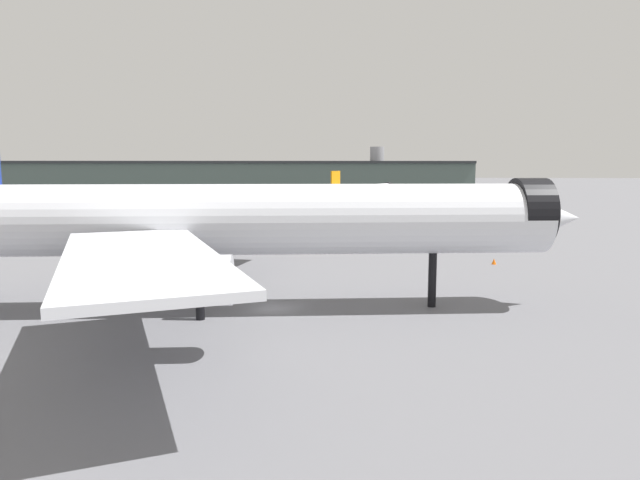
{
  "coord_description": "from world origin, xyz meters",
  "views": [
    {
      "loc": [
        7.19,
        -47.07,
        12.3
      ],
      "look_at": [
        4.01,
        0.42,
        5.89
      ],
      "focal_mm": 32.02,
      "sensor_mm": 36.0,
      "label": 1
    }
  ],
  "objects_px": {
    "service_truck_front": "(288,237)",
    "airliner_far_taxiway": "(362,192)",
    "traffic_cone_near_nose": "(494,261)",
    "airliner_near_gate": "(231,221)"
  },
  "relations": [
    {
      "from": "airliner_far_taxiway",
      "to": "traffic_cone_near_nose",
      "type": "relative_size",
      "value": 48.81
    },
    {
      "from": "service_truck_front",
      "to": "airliner_far_taxiway",
      "type": "bearing_deg",
      "value": -178.33
    },
    {
      "from": "airliner_near_gate",
      "to": "airliner_far_taxiway",
      "type": "bearing_deg",
      "value": 77.24
    },
    {
      "from": "airliner_far_taxiway",
      "to": "service_truck_front",
      "type": "relative_size",
      "value": 6.08
    },
    {
      "from": "airliner_near_gate",
      "to": "traffic_cone_near_nose",
      "type": "height_order",
      "value": "airliner_near_gate"
    },
    {
      "from": "service_truck_front",
      "to": "traffic_cone_near_nose",
      "type": "distance_m",
      "value": 29.43
    },
    {
      "from": "airliner_near_gate",
      "to": "service_truck_front",
      "type": "distance_m",
      "value": 36.05
    },
    {
      "from": "airliner_far_taxiway",
      "to": "traffic_cone_near_nose",
      "type": "height_order",
      "value": "airliner_far_taxiway"
    },
    {
      "from": "airliner_far_taxiway",
      "to": "traffic_cone_near_nose",
      "type": "distance_m",
      "value": 88.97
    },
    {
      "from": "service_truck_front",
      "to": "traffic_cone_near_nose",
      "type": "xyz_separation_m",
      "value": [
        26.87,
        -11.94,
        -1.23
      ]
    }
  ]
}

